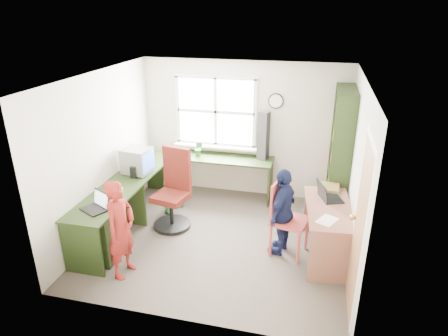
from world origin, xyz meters
name	(u,v)px	position (x,y,z in m)	size (l,w,h in m)	color
room	(222,161)	(0.01, 0.10, 1.22)	(3.64, 3.44, 2.44)	#423B34
l_desk	(129,211)	(-1.31, -0.28, 0.46)	(2.38, 2.95, 0.75)	#223314
right_desk	(328,221)	(1.52, -0.04, 0.54)	(0.72, 1.34, 0.74)	#8A5745
bookshelf	(340,158)	(1.65, 1.19, 1.00)	(0.30, 1.02, 2.10)	#223314
swivel_chair	(174,194)	(-0.81, 0.26, 0.54)	(0.68, 0.68, 1.25)	black
wooden_chair	(285,215)	(0.94, -0.08, 0.58)	(0.55, 0.55, 1.06)	#D04945
crt_monitor	(137,161)	(-1.46, 0.44, 0.96)	(0.46, 0.43, 0.41)	gray
laptop_left	(97,205)	(-1.46, -0.81, 0.80)	(0.42, 0.40, 0.23)	black
laptop_right	(327,195)	(1.48, 0.22, 0.80)	(0.41, 0.44, 0.25)	black
speaker_a	(134,172)	(-1.44, 0.25, 0.84)	(0.10, 0.10, 0.19)	black
speaker_b	(148,158)	(-1.46, 0.85, 0.85)	(0.12, 0.12, 0.19)	black
cd_tower	(264,136)	(0.38, 1.53, 1.17)	(0.21, 0.19, 0.85)	black
game_box	(328,188)	(1.50, 0.52, 0.78)	(0.31, 0.31, 0.06)	red
paper_a	(114,193)	(-1.47, -0.34, 0.75)	(0.35, 0.39, 0.00)	white
paper_b	(327,220)	(1.49, -0.40, 0.75)	(0.31, 0.34, 0.00)	white
potted_plant	(199,149)	(-0.74, 1.40, 0.89)	(0.15, 0.12, 0.28)	#2F722D
person_red	(121,229)	(-1.01, -1.07, 0.65)	(0.48, 0.31, 1.31)	maroon
person_green	(176,180)	(-0.93, 0.71, 0.55)	(0.54, 0.42, 1.11)	#327E38
person_navy	(283,212)	(0.91, -0.09, 0.63)	(0.74, 0.31, 1.26)	#151D44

